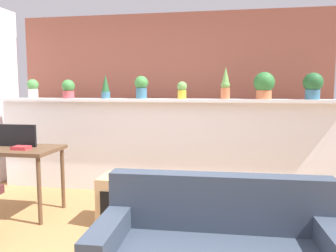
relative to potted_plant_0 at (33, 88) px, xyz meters
The scene contains 15 objects.
divider_wall 2.01m from the potted_plant_0, ahead, with size 4.58×0.16×1.23m, color silver.
plant_shelf 1.85m from the potted_plant_0, ahead, with size 4.58×0.30×0.04m, color silver.
brick_wall_behind 1.96m from the potted_plant_0, 18.68° to the left, with size 4.58×0.10×2.50m, color brown.
potted_plant_0 is the anchor object (origin of this frame).
potted_plant_1 0.56m from the potted_plant_0, ahead, with size 0.17×0.17×0.25m.
potted_plant_2 1.09m from the potted_plant_0, ahead, with size 0.12×0.12×0.32m.
potted_plant_3 1.58m from the potted_plant_0, ahead, with size 0.18×0.18×0.30m.
potted_plant_4 2.12m from the potted_plant_0, ahead, with size 0.13×0.13×0.22m.
potted_plant_5 2.67m from the potted_plant_0, ahead, with size 0.12×0.12×0.41m.
potted_plant_6 3.15m from the potted_plant_0, ahead, with size 0.26×0.26×0.34m.
potted_plant_7 3.72m from the potted_plant_0, ahead, with size 0.23×0.23×0.33m.
desk 1.30m from the potted_plant_0, 73.05° to the right, with size 1.10×0.60×0.75m.
tv_monitor 1.14m from the potted_plant_0, 69.67° to the right, with size 0.49×0.04×0.25m, color black.
side_cube_shelf 2.26m from the potted_plant_0, 33.88° to the right, with size 0.40×0.41×0.50m.
book_on_desk 1.38m from the potted_plant_0, 64.85° to the right, with size 0.17×0.13×0.04m, color #B22D33.
Camera 1 is at (0.83, -2.33, 1.40)m, focal length 35.52 mm.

